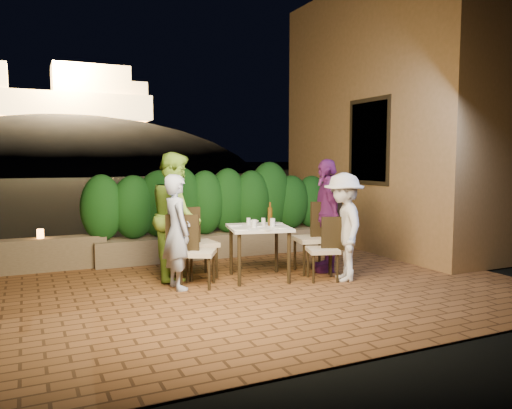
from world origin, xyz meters
TOP-DOWN VIEW (x-y plane):
  - ground at (0.00, 0.00)m, footprint 400.00×400.00m
  - terrace_floor at (0.00, 0.50)m, footprint 7.00×6.00m
  - building_wall at (3.60, 2.00)m, footprint 1.60×5.00m
  - window_pane at (2.82, 1.50)m, footprint 0.08×1.00m
  - window_frame at (2.81, 1.50)m, footprint 0.06×1.15m
  - planter at (0.20, 2.30)m, footprint 4.20×0.55m
  - hedge at (0.20, 2.30)m, footprint 4.00×0.70m
  - parapet at (-2.80, 2.30)m, footprint 2.20×0.30m
  - hill at (2.00, 60.00)m, footprint 52.00×40.00m
  - fortress at (2.00, 60.00)m, footprint 26.00×8.00m
  - dining_table at (0.14, 0.47)m, footprint 0.99×0.99m
  - plate_nw at (-0.22, 0.29)m, footprint 0.21×0.21m
  - plate_sw at (-0.13, 0.72)m, footprint 0.23×0.23m
  - plate_ne at (0.35, 0.22)m, footprint 0.20×0.20m
  - plate_se at (0.48, 0.64)m, footprint 0.21×0.21m
  - plate_centre at (0.13, 0.51)m, footprint 0.22×0.22m
  - plate_front at (0.10, 0.15)m, footprint 0.22×0.22m
  - glass_nw at (0.02, 0.38)m, footprint 0.07×0.07m
  - glass_sw at (0.08, 0.71)m, footprint 0.06×0.06m
  - glass_ne at (0.29, 0.35)m, footprint 0.07×0.07m
  - glass_se at (0.27, 0.60)m, footprint 0.06×0.06m
  - beer_bottle at (0.31, 0.47)m, footprint 0.06×0.06m
  - bowl at (0.17, 0.77)m, footprint 0.24×0.24m
  - chair_left_front at (-0.78, 0.43)m, footprint 0.61×0.61m
  - chair_left_back at (-0.61, 0.92)m, footprint 0.51×0.51m
  - chair_right_front at (0.91, 0.03)m, footprint 0.52×0.52m
  - chair_right_back at (1.03, 0.51)m, footprint 0.57×0.57m
  - diner_blue at (-1.06, 0.45)m, footprint 0.40×0.58m
  - diner_green at (-0.90, 1.00)m, footprint 0.87×1.01m
  - diner_white at (1.18, -0.09)m, footprint 0.86×1.11m
  - diner_purple at (1.29, 0.52)m, footprint 0.71×1.07m
  - parapet_lamp at (-2.65, 2.30)m, footprint 0.10×0.10m

SIDE VIEW (x-z plane):
  - hill at x=2.00m, z-range -15.00..7.00m
  - terrace_floor at x=0.00m, z-range -0.15..0.00m
  - ground at x=0.00m, z-range -0.02..-0.02m
  - planter at x=0.20m, z-range 0.00..0.40m
  - parapet at x=-2.80m, z-range 0.00..0.50m
  - dining_table at x=0.14m, z-range 0.00..0.75m
  - chair_right_front at x=0.91m, z-range 0.00..0.89m
  - chair_left_front at x=-0.78m, z-range 0.00..0.96m
  - chair_left_back at x=-0.61m, z-range 0.00..1.02m
  - chair_right_back at x=1.03m, z-range 0.00..1.06m
  - parapet_lamp at x=-2.65m, z-range 0.50..0.64m
  - diner_blue at x=-1.06m, z-range 0.00..1.50m
  - diner_white at x=1.18m, z-range 0.00..1.51m
  - plate_ne at x=0.35m, z-range 0.75..0.76m
  - plate_nw at x=-0.22m, z-range 0.75..0.76m
  - plate_se at x=0.48m, z-range 0.75..0.76m
  - plate_front at x=0.10m, z-range 0.75..0.76m
  - plate_centre at x=0.13m, z-range 0.75..0.76m
  - plate_sw at x=-0.13m, z-range 0.75..0.76m
  - bowl at x=0.17m, z-range 0.75..0.79m
  - glass_sw at x=0.08m, z-range 0.75..0.85m
  - glass_se at x=0.27m, z-range 0.75..0.85m
  - glass_nw at x=0.02m, z-range 0.75..0.86m
  - glass_ne at x=0.29m, z-range 0.75..0.87m
  - diner_purple at x=1.29m, z-range 0.00..1.70m
  - diner_green at x=-0.90m, z-range 0.00..1.79m
  - beer_bottle at x=0.31m, z-range 0.75..1.09m
  - hedge at x=0.20m, z-range 0.40..1.50m
  - window_pane at x=2.82m, z-range 1.30..2.70m
  - window_frame at x=2.81m, z-range 1.23..2.77m
  - building_wall at x=3.60m, z-range 0.00..5.00m
  - fortress at x=2.00m, z-range 6.50..14.50m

